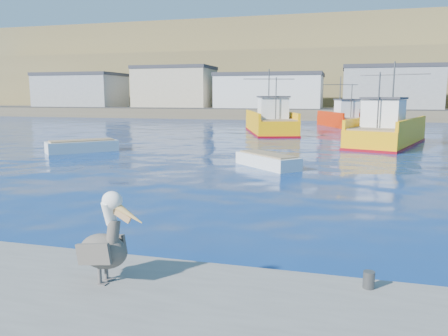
% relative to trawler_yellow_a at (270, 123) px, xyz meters
% --- Properties ---
extents(ground, '(260.00, 260.00, 0.00)m').
position_rel_trawler_yellow_a_xyz_m(ground, '(4.57, -33.48, -1.06)').
color(ground, navy).
rests_on(ground, ground).
extents(dock_bollards, '(36.20, 0.20, 0.30)m').
position_rel_trawler_yellow_a_xyz_m(dock_bollards, '(5.17, -36.88, -0.41)').
color(dock_bollards, '#4C4C4C').
rests_on(dock_bollards, dock).
extents(far_shore, '(200.00, 81.00, 24.00)m').
position_rel_trawler_yellow_a_xyz_m(far_shore, '(4.57, 75.73, 7.92)').
color(far_shore, brown).
rests_on(far_shore, ground).
extents(trawler_yellow_a, '(7.27, 12.31, 6.56)m').
position_rel_trawler_yellow_a_xyz_m(trawler_yellow_a, '(0.00, 0.00, 0.00)').
color(trawler_yellow_a, '#F5A306').
rests_on(trawler_yellow_a, ground).
extents(trawler_yellow_b, '(7.08, 11.69, 6.48)m').
position_rel_trawler_yellow_a_xyz_m(trawler_yellow_b, '(10.40, -8.68, -0.03)').
color(trawler_yellow_b, '#F5A306').
rests_on(trawler_yellow_b, ground).
extents(boat_orange, '(6.37, 9.33, 6.14)m').
position_rel_trawler_yellow_a_xyz_m(boat_orange, '(7.15, 11.58, -0.01)').
color(boat_orange, red).
rests_on(boat_orange, ground).
extents(skiff_left, '(4.38, 4.40, 1.00)m').
position_rel_trawler_yellow_a_xyz_m(skiff_left, '(-9.99, -18.38, -0.74)').
color(skiff_left, silver).
rests_on(skiff_left, ground).
extents(skiff_mid, '(3.92, 3.86, 0.89)m').
position_rel_trawler_yellow_a_xyz_m(skiff_mid, '(3.25, -21.44, -0.78)').
color(skiff_mid, silver).
rests_on(skiff_mid, ground).
extents(pelican, '(1.36, 0.61, 1.67)m').
position_rel_trawler_yellow_a_xyz_m(pelican, '(3.07, -37.83, 0.15)').
color(pelican, '#595451').
rests_on(pelican, dock).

